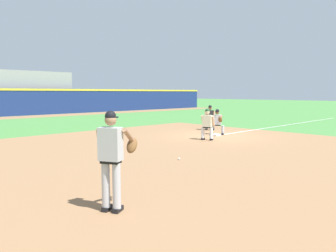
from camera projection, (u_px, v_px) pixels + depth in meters
name	position (u px, v px, depth m)	size (l,w,h in m)	color
ground_plane	(216.00, 136.00, 16.58)	(160.00, 160.00, 0.00)	#47843D
infield_dirt_patch	(188.00, 156.00, 11.29)	(18.00, 18.00, 0.01)	#936B47
warning_track_strip	(45.00, 116.00, 30.78)	(48.00, 3.20, 0.01)	#936B47
foul_line_stripe	(290.00, 125.00, 22.37)	(16.64, 0.10, 0.00)	white
first_base_bag	(216.00, 135.00, 16.57)	(0.38, 0.38, 0.09)	white
baseball	(179.00, 159.00, 10.65)	(0.07, 0.07, 0.07)	white
pitcher	(112.00, 155.00, 5.93)	(0.83, 0.59, 1.86)	black
first_baseman	(217.00, 121.00, 16.93)	(0.83, 1.01, 1.34)	black
baserunner	(207.00, 123.00, 15.00)	(0.59, 0.67, 1.46)	black
umpire	(210.00, 117.00, 19.05)	(0.62, 0.68, 1.46)	black
outfield_wall	(36.00, 101.00, 32.06)	(48.00, 0.54, 2.60)	navy
stadium_seating_block	(25.00, 92.00, 33.74)	(8.75, 3.35, 4.35)	gray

